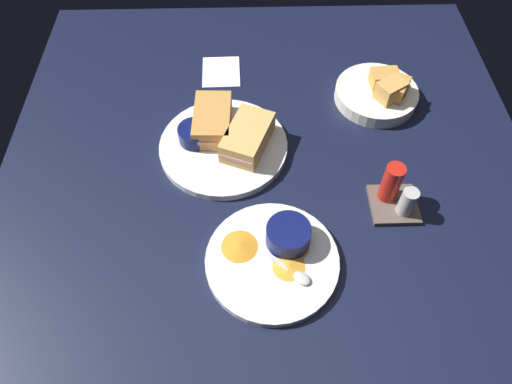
% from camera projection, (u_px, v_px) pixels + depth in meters
% --- Properties ---
extents(ground_plane, '(1.10, 1.10, 0.03)m').
position_uv_depth(ground_plane, '(267.00, 165.00, 0.98)').
color(ground_plane, black).
extents(plate_sandwich_main, '(0.27, 0.27, 0.02)m').
position_uv_depth(plate_sandwich_main, '(224.00, 147.00, 0.98)').
color(plate_sandwich_main, silver).
rests_on(plate_sandwich_main, ground_plane).
extents(sandwich_half_near, '(0.15, 0.12, 0.05)m').
position_uv_depth(sandwich_half_near, '(248.00, 137.00, 0.95)').
color(sandwich_half_near, tan).
rests_on(sandwich_half_near, plate_sandwich_main).
extents(sandwich_half_far, '(0.14, 0.08, 0.05)m').
position_uv_depth(sandwich_half_far, '(212.00, 120.00, 0.98)').
color(sandwich_half_far, '#C68C42').
rests_on(sandwich_half_far, plate_sandwich_main).
extents(ramekin_dark_sauce, '(0.07, 0.07, 0.03)m').
position_uv_depth(ramekin_dark_sauce, '(195.00, 134.00, 0.96)').
color(ramekin_dark_sauce, '#0C144C').
rests_on(ramekin_dark_sauce, plate_sandwich_main).
extents(spoon_by_dark_ramekin, '(0.07, 0.09, 0.01)m').
position_uv_depth(spoon_by_dark_ramekin, '(216.00, 149.00, 0.96)').
color(spoon_by_dark_ramekin, silver).
rests_on(spoon_by_dark_ramekin, plate_sandwich_main).
extents(plate_chips_companion, '(0.24, 0.24, 0.02)m').
position_uv_depth(plate_chips_companion, '(272.00, 261.00, 0.82)').
color(plate_chips_companion, silver).
rests_on(plate_chips_companion, ground_plane).
extents(ramekin_light_gravy, '(0.08, 0.08, 0.04)m').
position_uv_depth(ramekin_light_gravy, '(288.00, 235.00, 0.82)').
color(ramekin_light_gravy, '#0C144C').
rests_on(ramekin_light_gravy, plate_chips_companion).
extents(spoon_by_gravy_ramekin, '(0.07, 0.09, 0.01)m').
position_uv_depth(spoon_by_gravy_ramekin, '(296.00, 274.00, 0.79)').
color(spoon_by_gravy_ramekin, silver).
rests_on(spoon_by_gravy_ramekin, plate_chips_companion).
extents(plantain_chip_scatter, '(0.13, 0.18, 0.01)m').
position_uv_depth(plantain_chip_scatter, '(270.00, 252.00, 0.82)').
color(plantain_chip_scatter, orange).
rests_on(plantain_chip_scatter, plate_chips_companion).
extents(bread_basket_rear, '(0.19, 0.19, 0.07)m').
position_uv_depth(bread_basket_rear, '(379.00, 93.00, 1.05)').
color(bread_basket_rear, silver).
rests_on(bread_basket_rear, ground_plane).
extents(condiment_caddy, '(0.09, 0.09, 0.10)m').
position_uv_depth(condiment_caddy, '(395.00, 194.00, 0.87)').
color(condiment_caddy, brown).
rests_on(condiment_caddy, ground_plane).
extents(paper_napkin_folded, '(0.11, 0.09, 0.00)m').
position_uv_depth(paper_napkin_folded, '(221.00, 71.00, 1.13)').
color(paper_napkin_folded, white).
rests_on(paper_napkin_folded, ground_plane).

